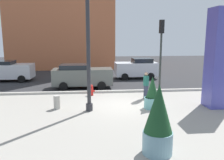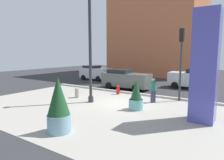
{
  "view_description": "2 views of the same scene",
  "coord_description": "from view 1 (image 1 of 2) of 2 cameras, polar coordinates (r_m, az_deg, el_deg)",
  "views": [
    {
      "loc": [
        -1.74,
        -12.8,
        3.89
      ],
      "look_at": [
        -0.47,
        0.42,
        1.41
      ],
      "focal_mm": 37.23,
      "sensor_mm": 36.0,
      "label": 1
    },
    {
      "loc": [
        6.92,
        -11.3,
        3.37
      ],
      "look_at": [
        -1.38,
        1.12,
        1.35
      ],
      "focal_mm": 32.19,
      "sensor_mm": 36.0,
      "label": 2
    }
  ],
  "objects": [
    {
      "name": "ground_plane",
      "position": [
        17.33,
        0.4,
        -2.4
      ],
      "size": [
        60.0,
        60.0,
        0.0
      ],
      "primitive_type": "plane",
      "color": "#2D2D30"
    },
    {
      "name": "plaza_pavement",
      "position": [
        11.61,
        3.48,
        -9.02
      ],
      "size": [
        18.0,
        10.0,
        0.02
      ],
      "primitive_type": "cube",
      "color": "#9E998E",
      "rests_on": "ground_plane"
    },
    {
      "name": "curb_strip",
      "position": [
        16.46,
        0.72,
        -2.82
      ],
      "size": [
        18.0,
        0.24,
        0.16
      ],
      "primitive_type": "cube",
      "color": "#B7B2A8",
      "rests_on": "ground_plane"
    },
    {
      "name": "lamp_post",
      "position": [
        11.94,
        -5.89,
        9.35
      ],
      "size": [
        0.44,
        0.44,
        7.47
      ],
      "color": "#2D2D33",
      "rests_on": "ground_plane"
    },
    {
      "name": "art_pillar_blue",
      "position": [
        13.96,
        24.81,
        4.75
      ],
      "size": [
        1.14,
        1.14,
        5.42
      ],
      "primitive_type": "cube",
      "color": "#4C4CAD",
      "rests_on": "ground_plane"
    },
    {
      "name": "potted_plant_by_pillar",
      "position": [
        12.86,
        9.84,
        -3.56
      ],
      "size": [
        0.86,
        0.86,
        1.8
      ],
      "color": "#6BB2B2",
      "rests_on": "ground_plane"
    },
    {
      "name": "potted_plant_curbside",
      "position": [
        7.91,
        11.27,
        -9.78
      ],
      "size": [
        1.01,
        1.01,
        2.41
      ],
      "color": "#7AA8B7",
      "rests_on": "ground_plane"
    },
    {
      "name": "fire_hydrant",
      "position": [
        15.64,
        -5.09,
        -2.48
      ],
      "size": [
        0.36,
        0.26,
        0.75
      ],
      "color": "red",
      "rests_on": "ground_plane"
    },
    {
      "name": "concrete_bollard",
      "position": [
        13.06,
        -13.36,
        -5.33
      ],
      "size": [
        0.36,
        0.36,
        0.75
      ],
      "primitive_type": "cylinder",
      "color": "#B2ADA3",
      "rests_on": "ground_plane"
    },
    {
      "name": "traffic_light_far_side",
      "position": [
        16.46,
        11.95,
        8.52
      ],
      "size": [
        0.28,
        0.42,
        5.02
      ],
      "color": "#333833",
      "rests_on": "ground_plane"
    },
    {
      "name": "car_curb_east",
      "position": [
        17.95,
        -7.4,
        1.01
      ],
      "size": [
        4.52,
        1.98,
        1.83
      ],
      "color": "#565B56",
      "rests_on": "ground_plane"
    },
    {
      "name": "car_intersection",
      "position": [
        22.1,
        6.03,
        2.88
      ],
      "size": [
        3.96,
        2.1,
        1.9
      ],
      "color": "silver",
      "rests_on": "ground_plane"
    },
    {
      "name": "car_far_lane",
      "position": [
        22.56,
        -23.73,
        2.14
      ],
      "size": [
        3.88,
        2.16,
        1.81
      ],
      "color": "silver",
      "rests_on": "ground_plane"
    },
    {
      "name": "pedestrian_on_sidewalk",
      "position": [
        14.93,
        8.36,
        -0.94
      ],
      "size": [
        0.5,
        0.5,
        1.69
      ],
      "color": "#33384C",
      "rests_on": "ground_plane"
    }
  ]
}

